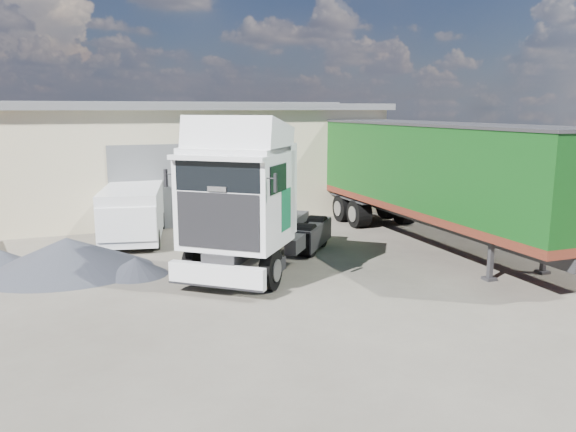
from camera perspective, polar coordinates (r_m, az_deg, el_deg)
name	(u,v)px	position (r m, az deg, el deg)	size (l,w,h in m)	color
ground	(284,294)	(15.74, -0.39, -7.92)	(120.00, 120.00, 0.00)	#292521
warehouse	(58,158)	(30.07, -22.37, 5.46)	(30.60, 12.60, 5.42)	#B8B08D
brick_boundary_wall	(480,196)	(26.31, 18.90, 1.93)	(0.35, 26.00, 2.50)	brown
tractor_unit	(249,209)	(17.22, -4.00, 0.76)	(6.65, 7.28, 4.89)	black
box_trailer	(435,171)	(21.54, 14.71, 4.41)	(3.00, 13.73, 4.56)	#2D2D30
panel_van	(133,213)	(22.52, -15.46, 0.27)	(3.05, 5.43, 2.10)	black
gravel_heap	(64,256)	(19.05, -21.77, -3.77)	(6.16, 5.32, 1.10)	#20222A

